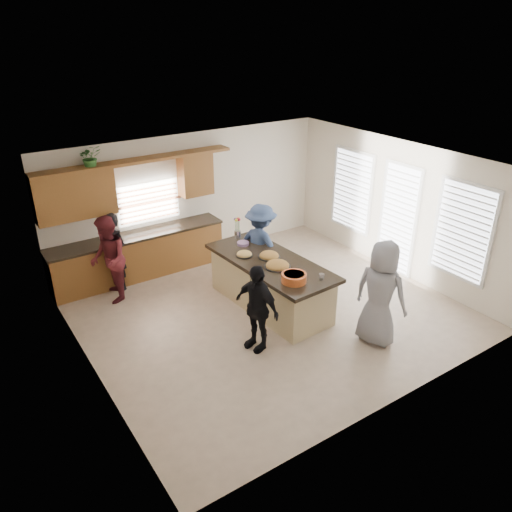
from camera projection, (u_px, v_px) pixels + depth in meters
floor at (268, 311)px, 9.34m from camera, size 6.50×6.50×0.00m
room_shell at (270, 216)px, 8.53m from camera, size 6.52×6.02×2.81m
back_cabinetry at (134, 236)px, 10.26m from camera, size 4.08×0.66×2.46m
right_wall_glazing at (400, 212)px, 10.28m from camera, size 0.06×4.00×2.25m
island at (270, 284)px, 9.34m from camera, size 1.30×2.76×0.95m
platter_front at (278, 266)px, 8.87m from camera, size 0.47×0.47×0.19m
platter_mid at (269, 256)px, 9.24m from camera, size 0.41×0.41×0.16m
platter_back at (244, 254)px, 9.30m from camera, size 0.32×0.32×0.13m
salad_bowl at (294, 277)px, 8.36m from camera, size 0.43×0.43×0.15m
clear_cup at (322, 277)px, 8.45m from camera, size 0.09×0.09×0.10m
plate_stack at (243, 243)px, 9.76m from camera, size 0.24×0.24×0.05m
flower_vase at (237, 228)px, 9.98m from camera, size 0.14×0.14×0.43m
potted_plant at (90, 157)px, 9.27m from camera, size 0.40×0.35×0.45m
woman_left_back at (114, 253)px, 9.79m from camera, size 0.62×0.69×1.59m
woman_left_mid at (109, 260)px, 9.39m from camera, size 0.79×0.93×1.70m
woman_left_front at (257, 308)px, 8.02m from camera, size 0.56×0.94×1.50m
woman_right_back at (261, 245)px, 9.99m from camera, size 0.95×1.25×1.71m
woman_right_front at (381, 293)px, 8.11m from camera, size 0.83×1.03×1.83m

